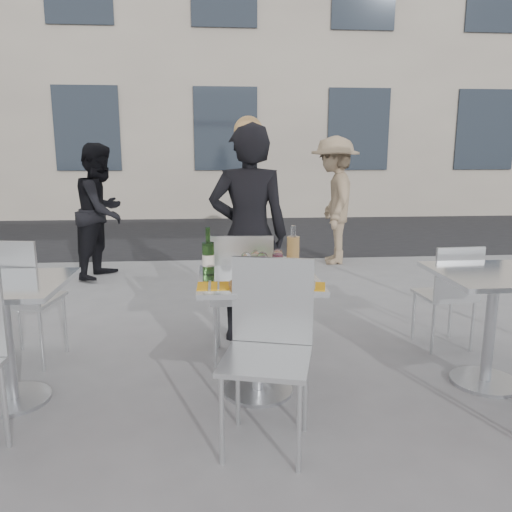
{
  "coord_description": "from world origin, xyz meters",
  "views": [
    {
      "loc": [
        -0.25,
        -2.91,
        1.49
      ],
      "look_at": [
        0.0,
        0.15,
        0.85
      ],
      "focal_mm": 35.0,
      "sensor_mm": 36.0,
      "label": 1
    }
  ],
  "objects": [
    {
      "name": "wineglass_white_b",
      "position": [
        -0.01,
        0.06,
        0.86
      ],
      "size": [
        0.07,
        0.07,
        0.16
      ],
      "color": "white",
      "rests_on": "main_table"
    },
    {
      "name": "wine_bottle",
      "position": [
        -0.3,
        0.1,
        0.86
      ],
      "size": [
        0.07,
        0.08,
        0.29
      ],
      "color": "#2A541F",
      "rests_on": "main_table"
    },
    {
      "name": "pedestrian_a",
      "position": [
        -1.61,
        3.16,
        0.8
      ],
      "size": [
        0.81,
        0.92,
        1.6
      ],
      "primitive_type": "imported",
      "rotation": [
        0.0,
        0.0,
        1.27
      ],
      "color": "black",
      "rests_on": "ground"
    },
    {
      "name": "sugar_shaker",
      "position": [
        0.16,
        0.06,
        0.8
      ],
      "size": [
        0.06,
        0.06,
        0.11
      ],
      "color": "white",
      "rests_on": "main_table"
    },
    {
      "name": "side_chair_lfar",
      "position": [
        -1.62,
        0.53,
        0.55
      ],
      "size": [
        0.48,
        0.49,
        0.92
      ],
      "rotation": [
        0.0,
        0.0,
        2.98
      ],
      "color": "silver",
      "rests_on": "ground"
    },
    {
      "name": "chair_near",
      "position": [
        0.01,
        -0.51,
        0.56
      ],
      "size": [
        0.53,
        0.54,
        0.95
      ],
      "rotation": [
        0.0,
        0.0,
        -0.25
      ],
      "color": "silver",
      "rests_on": "ground"
    },
    {
      "name": "side_table_left",
      "position": [
        -1.5,
        0.0,
        0.54
      ],
      "size": [
        0.72,
        0.72,
        0.75
      ],
      "color": "#B7BABF",
      "rests_on": "ground"
    },
    {
      "name": "pedestrian_b",
      "position": [
        1.34,
        3.71,
        0.85
      ],
      "size": [
        0.78,
        1.18,
        1.7
      ],
      "primitive_type": "imported",
      "rotation": [
        0.0,
        0.0,
        4.57
      ],
      "color": "#8C755A",
      "rests_on": "ground"
    },
    {
      "name": "pizza_far",
      "position": [
        0.08,
        0.21,
        0.77
      ],
      "size": [
        0.35,
        0.35,
        0.03
      ],
      "color": "white",
      "rests_on": "main_table"
    },
    {
      "name": "side_chair_rfar",
      "position": [
        1.51,
        0.58,
        0.49
      ],
      "size": [
        0.4,
        0.41,
        0.82
      ],
      "rotation": [
        0.0,
        0.0,
        3.21
      ],
      "color": "silver",
      "rests_on": "ground"
    },
    {
      "name": "side_table_right",
      "position": [
        1.5,
        0.0,
        0.54
      ],
      "size": [
        0.72,
        0.72,
        0.75
      ],
      "color": "#B7BABF",
      "rests_on": "ground"
    },
    {
      "name": "ground",
      "position": [
        0.0,
        0.0,
        0.0
      ],
      "size": [
        80.0,
        80.0,
        0.0
      ],
      "primitive_type": "plane",
      "color": "slate"
    },
    {
      "name": "street_asphalt",
      "position": [
        0.0,
        6.5,
        0.0
      ],
      "size": [
        24.0,
        5.0,
        0.0
      ],
      "primitive_type": "cube",
      "color": "black",
      "rests_on": "ground"
    },
    {
      "name": "building_facade",
      "position": [
        0.0,
        10.0,
        5.0
      ],
      "size": [
        24.0,
        3.0,
        10.0
      ],
      "primitive_type": "cube",
      "color": "#B5A996",
      "rests_on": "ground"
    },
    {
      "name": "wineglass_white_a",
      "position": [
        -0.07,
        0.01,
        0.86
      ],
      "size": [
        0.07,
        0.07,
        0.16
      ],
      "color": "white",
      "rests_on": "main_table"
    },
    {
      "name": "carafe",
      "position": [
        0.24,
        0.16,
        0.87
      ],
      "size": [
        0.08,
        0.08,
        0.29
      ],
      "color": "#E9B563",
      "rests_on": "main_table"
    },
    {
      "name": "salad_plate",
      "position": [
        0.05,
        0.09,
        0.79
      ],
      "size": [
        0.22,
        0.22,
        0.09
      ],
      "color": "white",
      "rests_on": "main_table"
    },
    {
      "name": "wineglass_red_a",
      "position": [
        0.03,
        0.0,
        0.86
      ],
      "size": [
        0.07,
        0.07,
        0.16
      ],
      "color": "white",
      "rests_on": "main_table"
    },
    {
      "name": "pizza_near",
      "position": [
        -0.02,
        -0.19,
        0.76
      ],
      "size": [
        0.34,
        0.34,
        0.02
      ],
      "color": "tan",
      "rests_on": "main_table"
    },
    {
      "name": "wineglass_red_b",
      "position": [
        0.13,
        0.08,
        0.86
      ],
      "size": [
        0.07,
        0.07,
        0.16
      ],
      "color": "white",
      "rests_on": "main_table"
    },
    {
      "name": "chair_far",
      "position": [
        -0.08,
        0.46,
        0.56
      ],
      "size": [
        0.46,
        0.47,
        0.95
      ],
      "rotation": [
        0.0,
        0.0,
        3.08
      ],
      "color": "silver",
      "rests_on": "ground"
    },
    {
      "name": "woman_diner",
      "position": [
        0.01,
        0.95,
        0.85
      ],
      "size": [
        0.65,
        0.45,
        1.71
      ],
      "primitive_type": "imported",
      "rotation": [
        0.0,
        0.0,
        3.08
      ],
      "color": "black",
      "rests_on": "ground"
    },
    {
      "name": "napkin_left",
      "position": [
        -0.27,
        -0.18,
        0.75
      ],
      "size": [
        0.18,
        0.2,
        0.01
      ],
      "rotation": [
        0.0,
        0.0,
        -0.01
      ],
      "color": "#FCB115",
      "rests_on": "main_table"
    },
    {
      "name": "main_table",
      "position": [
        0.0,
        0.0,
        0.54
      ],
      "size": [
        0.72,
        0.72,
        0.75
      ],
      "color": "#B7BABF",
      "rests_on": "ground"
    },
    {
      "name": "napkin_right",
      "position": [
        0.27,
        -0.23,
        0.75
      ],
      "size": [
        0.22,
        0.22,
        0.01
      ],
      "rotation": [
        0.0,
        0.0,
        -0.22
      ],
      "color": "#FCB115",
      "rests_on": "main_table"
    }
  ]
}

